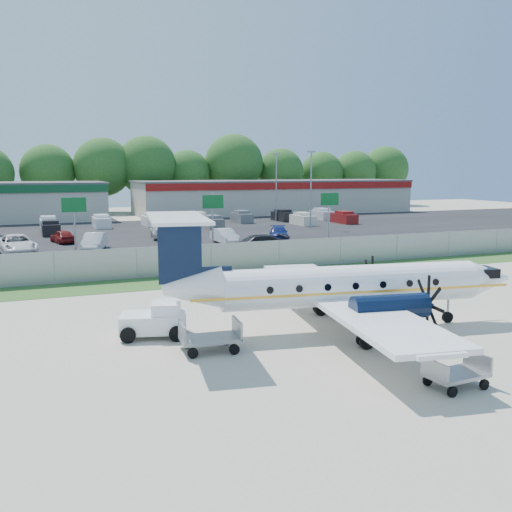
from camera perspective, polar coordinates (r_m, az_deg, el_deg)
name	(u,v)px	position (r m, az deg, el deg)	size (l,w,h in m)	color
ground	(306,325)	(25.93, 5.03, -6.88)	(170.00, 170.00, 0.00)	#BEB4A0
grass_verge	(221,278)	(36.74, -3.53, -2.23)	(170.00, 4.00, 0.02)	#2D561E
access_road	(191,262)	(43.33, -6.48, -0.60)	(170.00, 8.00, 0.02)	black
parking_lot	(139,233)	(63.63, -11.61, 2.22)	(170.00, 32.00, 0.02)	black
perimeter_fence	(211,259)	(38.44, -4.49, -0.25)	(120.00, 0.06, 1.99)	gray
building_east	(275,197)	(92.25, 1.89, 5.97)	(44.40, 12.40, 5.24)	#B8B3A6
sign_left	(74,214)	(45.37, -17.72, 4.04)	(1.80, 0.26, 5.00)	gray
sign_mid	(213,210)	(47.49, -4.34, 4.61)	(1.80, 0.26, 5.00)	gray
sign_right	(329,207)	(51.91, 7.34, 4.91)	(1.80, 0.26, 5.00)	gray
light_pole_ne	(311,184)	(67.96, 5.52, 7.17)	(0.90, 0.35, 9.09)	gray
light_pole_se	(276,182)	(76.96, 2.04, 7.37)	(0.90, 0.35, 9.09)	gray
tree_line	(100,212)	(97.14, -15.32, 4.24)	(112.00, 6.00, 14.00)	#225318
aircraft	(343,285)	(24.93, 8.70, -2.93)	(16.66, 16.35, 5.09)	white
pushback_tug	(157,320)	(24.35, -9.90, -6.31)	(3.05, 2.56, 1.46)	white
baggage_cart_near	(456,373)	(19.67, 19.38, -11.02)	(2.02, 1.31, 1.02)	gray
baggage_cart_far	(210,338)	(22.12, -4.61, -8.14)	(2.38, 1.57, 1.19)	gray
cone_starboard_wing	(297,276)	(36.07, 4.11, -2.03)	(0.39, 0.39, 0.55)	orange
road_car_mid	(255,254)	(47.22, -0.09, 0.20)	(2.21, 5.43, 1.58)	black
road_car_east	(512,246)	(57.37, 24.26, 0.94)	(1.96, 4.87, 1.66)	#595B5E
parked_car_a	(17,254)	(51.15, -22.77, 0.18)	(2.70, 5.85, 1.62)	silver
parked_car_b	(95,250)	(51.33, -15.83, 0.56)	(1.60, 4.60, 1.51)	silver
parked_car_c	(178,245)	(53.42, -7.84, 1.11)	(2.09, 5.13, 1.49)	silver
parked_car_d	(225,244)	(53.99, -3.12, 1.26)	(1.49, 4.28, 1.41)	silver
parked_car_e	(279,239)	(57.17, 2.27, 1.67)	(1.80, 4.43, 1.28)	navy
parked_car_f	(63,243)	(57.27, -18.76, 1.23)	(1.51, 3.76, 1.28)	maroon
parked_car_g	(163,238)	(58.70, -9.31, 1.75)	(2.25, 5.53, 1.61)	silver
far_parking_rows	(131,229)	(68.53, -12.38, 2.64)	(56.00, 10.00, 1.60)	gray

